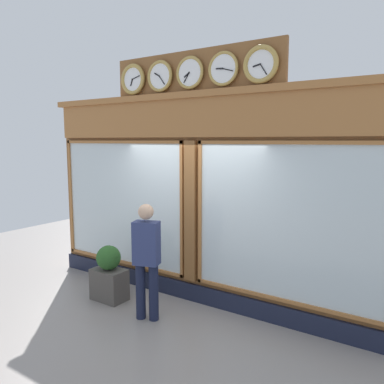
{
  "coord_description": "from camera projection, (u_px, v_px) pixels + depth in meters",
  "views": [
    {
      "loc": [
        -3.35,
        4.95,
        2.57
      ],
      "look_at": [
        0.0,
        0.0,
        1.77
      ],
      "focal_mm": 36.05,
      "sensor_mm": 36.0,
      "label": 1
    }
  ],
  "objects": [
    {
      "name": "shop_facade",
      "position": [
        196.0,
        195.0,
        6.14
      ],
      "size": [
        6.11,
        0.42,
        3.91
      ],
      "color": "brown",
      "rests_on": "ground_plane"
    },
    {
      "name": "pedestrian",
      "position": [
        147.0,
        257.0,
        5.47
      ],
      "size": [
        0.41,
        0.33,
        1.69
      ],
      "color": "#191E38",
      "rests_on": "ground_plane"
    },
    {
      "name": "planter_box",
      "position": [
        109.0,
        285.0,
        6.24
      ],
      "size": [
        0.56,
        0.36,
        0.51
      ],
      "primitive_type": "cube",
      "color": "#4C4742",
      "rests_on": "ground_plane"
    },
    {
      "name": "planter_shrub",
      "position": [
        109.0,
        258.0,
        6.18
      ],
      "size": [
        0.39,
        0.39,
        0.39
      ],
      "primitive_type": "sphere",
      "color": "#285623",
      "rests_on": "planter_box"
    }
  ]
}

